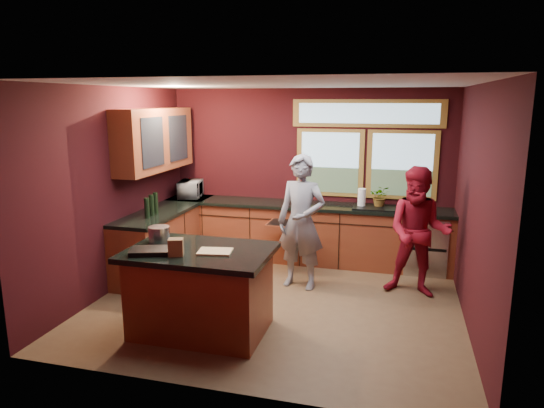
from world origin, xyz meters
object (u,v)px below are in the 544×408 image
at_px(stock_pot, 159,234).
at_px(person_grey, 301,222).
at_px(cutting_board, 215,252).
at_px(island, 201,290).
at_px(person_red, 419,232).

bearing_deg(stock_pot, person_grey, 46.87).
height_order(cutting_board, stock_pot, stock_pot).
height_order(island, person_red, person_red).
bearing_deg(person_red, person_grey, -168.60).
xyz_separation_m(island, person_red, (2.32, 1.69, 0.37)).
height_order(person_grey, cutting_board, person_grey).
height_order(person_grey, person_red, person_grey).
height_order(person_red, cutting_board, person_red).
bearing_deg(person_grey, stock_pot, -122.48).
bearing_deg(island, cutting_board, -14.04).
xyz_separation_m(person_red, stock_pot, (-2.87, -1.54, 0.19)).
relative_size(person_grey, cutting_board, 5.21).
height_order(island, stock_pot, stock_pot).
height_order(person_grey, stock_pot, person_grey).
distance_m(island, cutting_board, 0.52).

